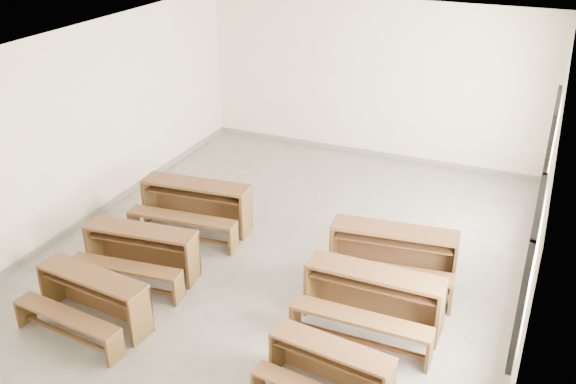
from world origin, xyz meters
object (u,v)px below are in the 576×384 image
at_px(desk_set_0, 91,296).
at_px(desk_set_2, 195,203).
at_px(desk_set_5, 393,251).
at_px(desk_set_1, 140,249).
at_px(desk_set_3, 329,367).
at_px(desk_set_4, 372,296).

relative_size(desk_set_0, desk_set_2, 0.89).
bearing_deg(desk_set_5, desk_set_1, -165.17).
relative_size(desk_set_0, desk_set_1, 0.96).
bearing_deg(desk_set_1, desk_set_3, -26.21).
height_order(desk_set_4, desk_set_5, desk_set_5).
distance_m(desk_set_4, desk_set_5, 1.14).
xyz_separation_m(desk_set_0, desk_set_4, (3.29, 1.37, 0.05)).
height_order(desk_set_3, desk_set_5, desk_set_5).
distance_m(desk_set_2, desk_set_5, 3.35).
bearing_deg(desk_set_5, desk_set_4, -94.42).
relative_size(desk_set_3, desk_set_4, 0.84).
xyz_separation_m(desk_set_2, desk_set_5, (3.34, -0.20, -0.00)).
bearing_deg(desk_set_0, desk_set_4, 28.38).
distance_m(desk_set_0, desk_set_3, 3.21).
xyz_separation_m(desk_set_4, desk_set_5, (-0.05, 1.14, 0.01)).
xyz_separation_m(desk_set_1, desk_set_5, (3.34, 1.32, 0.04)).
distance_m(desk_set_3, desk_set_5, 2.50).
relative_size(desk_set_2, desk_set_3, 1.26).
xyz_separation_m(desk_set_0, desk_set_2, (-0.10, 2.71, 0.05)).
xyz_separation_m(desk_set_2, desk_set_4, (3.39, -1.34, -0.01)).
bearing_deg(desk_set_0, desk_set_1, 100.30).
xyz_separation_m(desk_set_2, desk_set_3, (3.31, -2.70, -0.10)).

